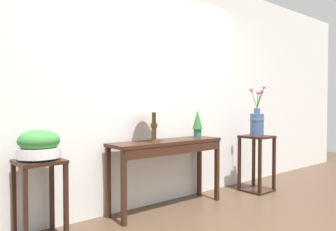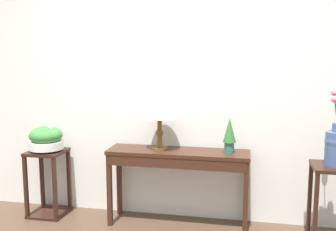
{
  "view_description": "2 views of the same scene",
  "coord_description": "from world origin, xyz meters",
  "px_view_note": "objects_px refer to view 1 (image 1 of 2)",
  "views": [
    {
      "loc": [
        -2.19,
        -1.68,
        1.15
      ],
      "look_at": [
        0.16,
        1.15,
        1.04
      ],
      "focal_mm": 34.74,
      "sensor_mm": 36.0,
      "label": 1
    },
    {
      "loc": [
        0.74,
        -2.56,
        1.68
      ],
      "look_at": [
        0.01,
        1.01,
        1.12
      ],
      "focal_mm": 41.82,
      "sensor_mm": 36.0,
      "label": 2
    }
  ],
  "objects_px": {
    "console_table": "(168,150)",
    "pedestal_stand_left": "(40,201)",
    "flower_vase_tall_right": "(257,121)",
    "pedestal_stand_right": "(257,163)",
    "potted_plant_on_console": "(197,122)",
    "table_lamp": "(154,105)",
    "planter_bowl_wide_left": "(39,144)"
  },
  "relations": [
    {
      "from": "console_table",
      "to": "pedestal_stand_right",
      "type": "distance_m",
      "value": 1.43
    },
    {
      "from": "console_table",
      "to": "pedestal_stand_right",
      "type": "height_order",
      "value": "console_table"
    },
    {
      "from": "console_table",
      "to": "table_lamp",
      "type": "xyz_separation_m",
      "value": [
        -0.18,
        0.02,
        0.5
      ]
    },
    {
      "from": "table_lamp",
      "to": "console_table",
      "type": "bearing_deg",
      "value": -7.23
    },
    {
      "from": "pedestal_stand_left",
      "to": "pedestal_stand_right",
      "type": "bearing_deg",
      "value": -3.93
    },
    {
      "from": "table_lamp",
      "to": "pedestal_stand_right",
      "type": "height_order",
      "value": "table_lamp"
    },
    {
      "from": "table_lamp",
      "to": "pedestal_stand_right",
      "type": "distance_m",
      "value": 1.77
    },
    {
      "from": "potted_plant_on_console",
      "to": "flower_vase_tall_right",
      "type": "xyz_separation_m",
      "value": [
        0.9,
        -0.22,
        -0.0
      ]
    },
    {
      "from": "planter_bowl_wide_left",
      "to": "flower_vase_tall_right",
      "type": "distance_m",
      "value": 2.8
    },
    {
      "from": "flower_vase_tall_right",
      "to": "pedestal_stand_left",
      "type": "bearing_deg",
      "value": 176.06
    },
    {
      "from": "potted_plant_on_console",
      "to": "pedestal_stand_right",
      "type": "distance_m",
      "value": 1.09
    },
    {
      "from": "pedestal_stand_left",
      "to": "pedestal_stand_right",
      "type": "distance_m",
      "value": 2.79
    },
    {
      "from": "pedestal_stand_right",
      "to": "planter_bowl_wide_left",
      "type": "bearing_deg",
      "value": 176.07
    },
    {
      "from": "console_table",
      "to": "planter_bowl_wide_left",
      "type": "bearing_deg",
      "value": 179.38
    },
    {
      "from": "console_table",
      "to": "flower_vase_tall_right",
      "type": "xyz_separation_m",
      "value": [
        1.39,
        -0.18,
        0.29
      ]
    },
    {
      "from": "console_table",
      "to": "table_lamp",
      "type": "height_order",
      "value": "table_lamp"
    },
    {
      "from": "planter_bowl_wide_left",
      "to": "pedestal_stand_right",
      "type": "relative_size",
      "value": 0.47
    },
    {
      "from": "pedestal_stand_left",
      "to": "potted_plant_on_console",
      "type": "bearing_deg",
      "value": 0.74
    },
    {
      "from": "table_lamp",
      "to": "pedestal_stand_right",
      "type": "bearing_deg",
      "value": -7.22
    },
    {
      "from": "pedestal_stand_left",
      "to": "planter_bowl_wide_left",
      "type": "xyz_separation_m",
      "value": [
        0.0,
        0.0,
        0.48
      ]
    },
    {
      "from": "console_table",
      "to": "pedestal_stand_left",
      "type": "xyz_separation_m",
      "value": [
        -1.39,
        0.01,
        -0.31
      ]
    },
    {
      "from": "console_table",
      "to": "pedestal_stand_left",
      "type": "relative_size",
      "value": 1.98
    },
    {
      "from": "potted_plant_on_console",
      "to": "flower_vase_tall_right",
      "type": "distance_m",
      "value": 0.93
    },
    {
      "from": "console_table",
      "to": "table_lamp",
      "type": "distance_m",
      "value": 0.54
    },
    {
      "from": "potted_plant_on_console",
      "to": "pedestal_stand_left",
      "type": "relative_size",
      "value": 0.48
    },
    {
      "from": "flower_vase_tall_right",
      "to": "table_lamp",
      "type": "bearing_deg",
      "value": 172.76
    },
    {
      "from": "planter_bowl_wide_left",
      "to": "flower_vase_tall_right",
      "type": "height_order",
      "value": "flower_vase_tall_right"
    },
    {
      "from": "table_lamp",
      "to": "pedestal_stand_left",
      "type": "height_order",
      "value": "table_lamp"
    },
    {
      "from": "flower_vase_tall_right",
      "to": "console_table",
      "type": "bearing_deg",
      "value": 172.75
    },
    {
      "from": "flower_vase_tall_right",
      "to": "pedestal_stand_right",
      "type": "bearing_deg",
      "value": 88.0
    },
    {
      "from": "flower_vase_tall_right",
      "to": "potted_plant_on_console",
      "type": "bearing_deg",
      "value": 166.52
    },
    {
      "from": "pedestal_stand_left",
      "to": "pedestal_stand_right",
      "type": "height_order",
      "value": "pedestal_stand_right"
    }
  ]
}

